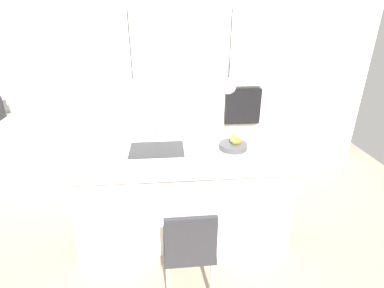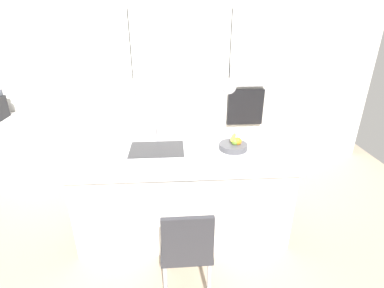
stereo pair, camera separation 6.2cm
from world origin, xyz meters
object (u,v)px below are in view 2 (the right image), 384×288
at_px(microwave, 248,75).
at_px(chair_near, 186,245).
at_px(fruit_bowl, 234,145).
at_px(oven, 245,107).

height_order(microwave, chair_near, microwave).
relative_size(fruit_bowl, oven, 0.52).
relative_size(fruit_bowl, chair_near, 0.33).
bearing_deg(oven, microwave, 0.00).
xyz_separation_m(microwave, chair_near, (-1.04, -2.49, -0.90)).
bearing_deg(fruit_bowl, microwave, 72.60).
xyz_separation_m(fruit_bowl, microwave, (0.51, 1.62, 0.40)).
xyz_separation_m(fruit_bowl, oven, (0.51, 1.62, -0.10)).
relative_size(fruit_bowl, microwave, 0.54).
height_order(microwave, oven, microwave).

